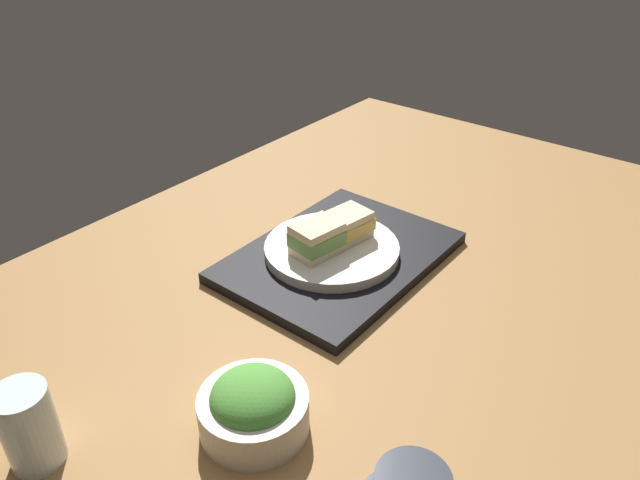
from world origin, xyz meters
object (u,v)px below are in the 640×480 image
sandwich_near (347,225)px  sandwich_plate (332,249)px  drinking_glass (29,427)px  salad_bowl (253,407)px  sandwich_far (317,239)px

sandwich_near → sandwich_plate: bearing=-8.1°
sandwich_plate → drinking_glass: (52.49, -1.76, 2.43)cm
salad_bowl → drinking_glass: drinking_glass is taller
sandwich_near → sandwich_far: bearing=-8.1°
sandwich_plate → drinking_glass: bearing=-1.9°
sandwich_far → salad_bowl: sandwich_far is taller
sandwich_far → sandwich_near: bearing=171.9°
sandwich_near → drinking_glass: 55.94cm
sandwich_near → salad_bowl: sandwich_near is taller
sandwich_near → salad_bowl: size_ratio=0.67×
sandwich_plate → sandwich_near: sandwich_near is taller
sandwich_plate → drinking_glass: 52.57cm
sandwich_near → sandwich_far: size_ratio=1.04×
sandwich_near → drinking_glass: size_ratio=0.85×
drinking_glass → sandwich_plate: bearing=178.1°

